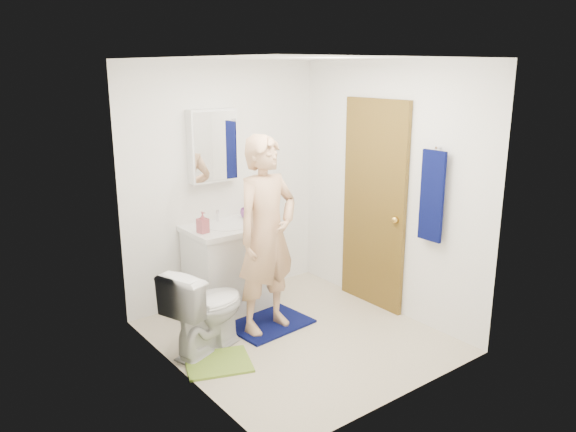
% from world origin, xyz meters
% --- Properties ---
extents(floor, '(2.20, 2.40, 0.02)m').
position_xyz_m(floor, '(0.00, 0.00, -0.01)').
color(floor, beige).
rests_on(floor, ground).
extents(ceiling, '(2.20, 2.40, 0.02)m').
position_xyz_m(ceiling, '(0.00, 0.00, 2.41)').
color(ceiling, white).
rests_on(ceiling, ground).
extents(wall_back, '(2.20, 0.02, 2.40)m').
position_xyz_m(wall_back, '(0.00, 1.21, 1.20)').
color(wall_back, white).
rests_on(wall_back, ground).
extents(wall_front, '(2.20, 0.02, 2.40)m').
position_xyz_m(wall_front, '(0.00, -1.21, 1.20)').
color(wall_front, white).
rests_on(wall_front, ground).
extents(wall_left, '(0.02, 2.40, 2.40)m').
position_xyz_m(wall_left, '(-1.11, 0.00, 1.20)').
color(wall_left, white).
rests_on(wall_left, ground).
extents(wall_right, '(0.02, 2.40, 2.40)m').
position_xyz_m(wall_right, '(1.11, 0.00, 1.20)').
color(wall_right, white).
rests_on(wall_right, ground).
extents(vanity_cabinet, '(0.75, 0.55, 0.80)m').
position_xyz_m(vanity_cabinet, '(-0.15, 0.91, 0.40)').
color(vanity_cabinet, white).
rests_on(vanity_cabinet, floor).
extents(countertop, '(0.79, 0.59, 0.05)m').
position_xyz_m(countertop, '(-0.15, 0.91, 0.83)').
color(countertop, white).
rests_on(countertop, vanity_cabinet).
extents(sink_basin, '(0.40, 0.40, 0.03)m').
position_xyz_m(sink_basin, '(-0.15, 0.91, 0.84)').
color(sink_basin, white).
rests_on(sink_basin, countertop).
extents(faucet, '(0.03, 0.03, 0.12)m').
position_xyz_m(faucet, '(-0.15, 1.09, 0.91)').
color(faucet, silver).
rests_on(faucet, countertop).
extents(medicine_cabinet, '(0.50, 0.12, 0.70)m').
position_xyz_m(medicine_cabinet, '(-0.15, 1.14, 1.60)').
color(medicine_cabinet, white).
rests_on(medicine_cabinet, wall_back).
extents(mirror_panel, '(0.46, 0.01, 0.66)m').
position_xyz_m(mirror_panel, '(-0.15, 1.08, 1.60)').
color(mirror_panel, white).
rests_on(mirror_panel, wall_back).
extents(door, '(0.05, 0.80, 2.05)m').
position_xyz_m(door, '(1.07, 0.15, 1.02)').
color(door, brown).
rests_on(door, ground).
extents(door_knob, '(0.07, 0.07, 0.07)m').
position_xyz_m(door_knob, '(1.03, -0.17, 0.95)').
color(door_knob, gold).
rests_on(door_knob, door).
extents(towel, '(0.03, 0.24, 0.80)m').
position_xyz_m(towel, '(1.03, -0.57, 1.25)').
color(towel, '#070D48').
rests_on(towel, wall_right).
extents(towel_hook, '(0.06, 0.02, 0.02)m').
position_xyz_m(towel_hook, '(1.07, -0.57, 1.67)').
color(towel_hook, silver).
rests_on(towel_hook, wall_right).
extents(toilet, '(0.84, 0.65, 0.76)m').
position_xyz_m(toilet, '(-0.75, 0.28, 0.38)').
color(toilet, white).
rests_on(toilet, floor).
extents(bath_mat, '(0.77, 0.58, 0.02)m').
position_xyz_m(bath_mat, '(-0.06, 0.34, 0.01)').
color(bath_mat, '#070D48').
rests_on(bath_mat, floor).
extents(green_rug, '(0.64, 0.59, 0.02)m').
position_xyz_m(green_rug, '(-0.81, 0.01, 0.01)').
color(green_rug, '#84AA38').
rests_on(green_rug, floor).
extents(soap_dispenser, '(0.10, 0.10, 0.20)m').
position_xyz_m(soap_dispenser, '(-0.45, 0.85, 0.95)').
color(soap_dispenser, '#B2535D').
rests_on(soap_dispenser, countertop).
extents(toothbrush_cup, '(0.14, 0.14, 0.10)m').
position_xyz_m(toothbrush_cup, '(0.15, 1.02, 0.90)').
color(toothbrush_cup, '#813E88').
rests_on(toothbrush_cup, countertop).
extents(man, '(0.69, 0.49, 1.76)m').
position_xyz_m(man, '(-0.13, 0.29, 0.90)').
color(man, tan).
rests_on(man, bath_mat).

